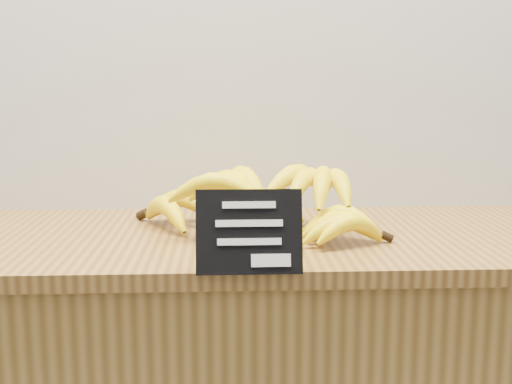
# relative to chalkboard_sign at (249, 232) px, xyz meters

# --- Properties ---
(counter_top) EXTENTS (1.37, 0.54, 0.03)m
(counter_top) POSITION_rel_chalkboard_sign_xyz_m (0.02, 0.27, -0.08)
(counter_top) COLOR olive
(counter_top) RESTS_ON counter
(chalkboard_sign) EXTENTS (0.17, 0.04, 0.13)m
(chalkboard_sign) POSITION_rel_chalkboard_sign_xyz_m (0.00, 0.00, 0.00)
(chalkboard_sign) COLOR black
(chalkboard_sign) RESTS_ON counter_top
(banana_pile) EXTENTS (0.50, 0.40, 0.12)m
(banana_pile) POSITION_rel_chalkboard_sign_xyz_m (0.03, 0.28, -0.01)
(banana_pile) COLOR #FFEE0A
(banana_pile) RESTS_ON counter_top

